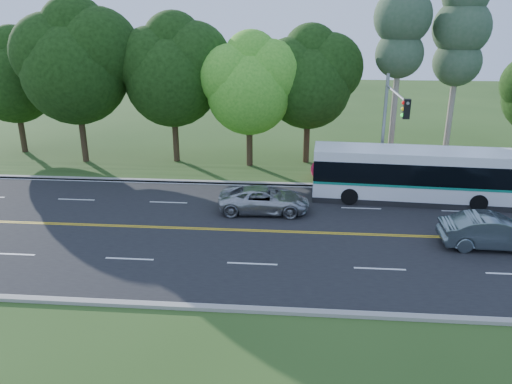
# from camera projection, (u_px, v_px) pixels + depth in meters

# --- Properties ---
(ground) EXTENTS (120.00, 120.00, 0.00)m
(ground) POSITION_uv_depth(u_px,v_px,m) (268.00, 231.00, 25.04)
(ground) COLOR #264316
(ground) RESTS_ON ground
(road) EXTENTS (60.00, 14.00, 0.02)m
(road) POSITION_uv_depth(u_px,v_px,m) (268.00, 231.00, 25.04)
(road) COLOR black
(road) RESTS_ON ground
(curb_north) EXTENTS (60.00, 0.30, 0.15)m
(curb_north) POSITION_uv_depth(u_px,v_px,m) (275.00, 184.00, 31.71)
(curb_north) COLOR #9A968B
(curb_north) RESTS_ON ground
(curb_south) EXTENTS (60.00, 0.30, 0.15)m
(curb_south) POSITION_uv_depth(u_px,v_px,m) (257.00, 310.00, 18.32)
(curb_south) COLOR #9A968B
(curb_south) RESTS_ON ground
(grass_verge) EXTENTS (60.00, 4.00, 0.10)m
(grass_verge) POSITION_uv_depth(u_px,v_px,m) (276.00, 175.00, 33.46)
(grass_verge) COLOR #264316
(grass_verge) RESTS_ON ground
(lane_markings) EXTENTS (57.60, 13.82, 0.00)m
(lane_markings) POSITION_uv_depth(u_px,v_px,m) (267.00, 231.00, 25.04)
(lane_markings) COLOR gold
(lane_markings) RESTS_ON road
(tree_row) EXTENTS (44.70, 9.10, 13.84)m
(tree_row) POSITION_uv_depth(u_px,v_px,m) (205.00, 68.00, 34.51)
(tree_row) COLOR #312016
(tree_row) RESTS_ON ground
(bougainvillea_hedge) EXTENTS (9.50, 2.25, 1.50)m
(bougainvillea_hedge) POSITION_uv_depth(u_px,v_px,m) (388.00, 172.00, 31.87)
(bougainvillea_hedge) COLOR maroon
(bougainvillea_hedge) RESTS_ON ground
(traffic_signal) EXTENTS (0.42, 6.10, 7.00)m
(traffic_signal) POSITION_uv_depth(u_px,v_px,m) (390.00, 120.00, 28.00)
(traffic_signal) COLOR gray
(traffic_signal) RESTS_ON ground
(transit_bus) EXTENTS (11.77, 3.23, 3.05)m
(transit_bus) POSITION_uv_depth(u_px,v_px,m) (416.00, 176.00, 28.55)
(transit_bus) COLOR white
(transit_bus) RESTS_ON road
(sedan) EXTENTS (4.79, 1.70, 1.57)m
(sedan) POSITION_uv_depth(u_px,v_px,m) (493.00, 232.00, 23.07)
(sedan) COLOR slate
(sedan) RESTS_ON road
(suv) EXTENTS (5.01, 2.43, 1.38)m
(suv) POSITION_uv_depth(u_px,v_px,m) (264.00, 200.00, 27.27)
(suv) COLOR #A9ACAD
(suv) RESTS_ON road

